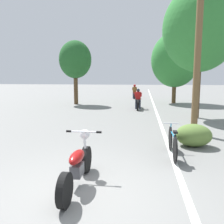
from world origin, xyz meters
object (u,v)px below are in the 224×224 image
utility_pole (198,49)px  motorcycle_rider_far (135,93)px  roadside_tree_right_near (200,29)px  roadside_tree_left (75,60)px  motorcycle_foreground (78,165)px  motorcycle_rider_lead (138,101)px  bicycle_parked (173,142)px  roadside_tree_right_far (175,60)px

utility_pole → motorcycle_rider_far: size_ratio=2.99×
roadside_tree_right_near → roadside_tree_left: (-8.00, 5.23, -1.09)m
motorcycle_foreground → motorcycle_rider_far: (0.38, 19.41, 0.10)m
motorcycle_rider_lead → motorcycle_foreground: bearing=-94.5°
motorcycle_rider_lead → bicycle_parked: motorcycle_rider_lead is taller
roadside_tree_right_far → motorcycle_foreground: bearing=-103.5°
roadside_tree_right_far → utility_pole: bearing=-93.0°
roadside_tree_left → bicycle_parked: bearing=-62.5°
utility_pole → motorcycle_rider_lead: (-2.26, 6.81, -2.63)m
roadside_tree_left → motorcycle_rider_far: roadside_tree_left is taller
motorcycle_foreground → utility_pole: bearing=56.2°
motorcycle_rider_lead → roadside_tree_right_far: bearing=54.6°
utility_pole → motorcycle_rider_lead: utility_pole is taller
motorcycle_foreground → motorcycle_rider_lead: (0.91, 11.54, 0.09)m
roadside_tree_right_near → roadside_tree_left: size_ratio=1.37×
motorcycle_rider_far → bicycle_parked: (1.69, -17.35, -0.15)m
roadside_tree_right_far → bicycle_parked: bearing=-97.0°
utility_pole → motorcycle_rider_far: 15.17m
motorcycle_foreground → motorcycle_rider_far: size_ratio=1.02×
roadside_tree_right_far → motorcycle_foreground: 16.23m
utility_pole → roadside_tree_right_near: (0.85, 3.74, 1.36)m
utility_pole → roadside_tree_left: bearing=128.6°
roadside_tree_right_near → bicycle_parked: 7.88m
roadside_tree_right_near → motorcycle_rider_far: 12.19m
motorcycle_rider_lead → motorcycle_rider_far: 7.88m
roadside_tree_right_near → motorcycle_rider_lead: 5.92m
bicycle_parked → roadside_tree_right_far: bearing=83.0°
bicycle_parked → motorcycle_foreground: bearing=-135.2°
motorcycle_rider_far → bicycle_parked: 17.43m
utility_pole → motorcycle_foreground: bearing=-123.8°
motorcycle_foreground → bicycle_parked: (2.07, 2.06, -0.05)m
roadside_tree_right_near → utility_pole: bearing=-102.7°
utility_pole → motorcycle_rider_lead: 7.64m
roadside_tree_right_far → roadside_tree_left: bearing=-166.9°
utility_pole → motorcycle_rider_far: utility_pole is taller
motorcycle_foreground → motorcycle_rider_far: bearing=88.9°
motorcycle_foreground → motorcycle_rider_lead: size_ratio=0.94×
roadside_tree_left → roadside_tree_right_near: bearing=-33.2°
motorcycle_rider_lead → roadside_tree_left: bearing=156.2°
roadside_tree_right_far → roadside_tree_right_near: bearing=-87.7°
utility_pole → roadside_tree_right_far: 10.79m
roadside_tree_left → motorcycle_rider_lead: bearing=-23.8°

